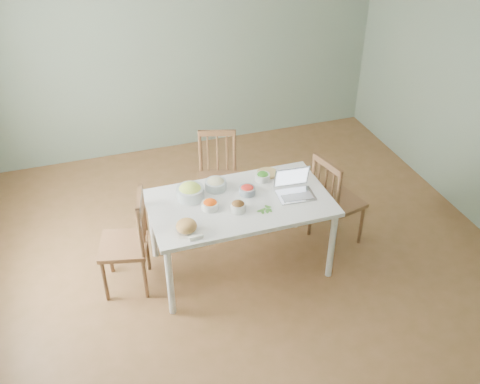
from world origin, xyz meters
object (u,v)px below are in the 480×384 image
object	(u,v)px
chair_left	(123,243)
bowl_squash	(190,191)
bread_boule	(186,226)
laptop	(296,186)
chair_right	(338,199)
chair_far	(218,179)
dining_table	(240,234)

from	to	relation	value
chair_left	bowl_squash	distance (m)	0.76
bread_boule	laptop	size ratio (longest dim) A/B	0.54
chair_right	laptop	xyz separation A→B (m)	(-0.55, -0.17, 0.39)
chair_far	bread_boule	size ratio (longest dim) A/B	5.41
chair_left	laptop	xyz separation A→B (m)	(1.60, -0.16, 0.39)
bread_boule	chair_left	bearing A→B (deg)	145.23
chair_far	bowl_squash	distance (m)	0.88
dining_table	chair_far	bearing A→B (deg)	87.73
dining_table	laptop	world-z (taller)	laptop
chair_far	bowl_squash	xyz separation A→B (m)	(-0.45, -0.66, 0.37)
chair_right	bowl_squash	world-z (taller)	chair_right
chair_far	chair_right	world-z (taller)	chair_right
bread_boule	bowl_squash	bearing A→B (deg)	72.35
bowl_squash	bread_boule	bearing A→B (deg)	-107.65
chair_left	laptop	size ratio (longest dim) A/B	2.99
dining_table	chair_left	bearing A→B (deg)	175.85
bread_boule	laptop	world-z (taller)	laptop
chair_right	chair_left	bearing A→B (deg)	76.55
chair_right	chair_far	bearing A→B (deg)	39.69
bowl_squash	laptop	size ratio (longest dim) A/B	0.76
chair_left	laptop	bearing A→B (deg)	97.44
bowl_squash	dining_table	bearing A→B (deg)	-24.60
chair_far	laptop	xyz separation A→B (m)	(0.48, -0.94, 0.41)
bread_boule	chair_right	bearing A→B (deg)	12.63
dining_table	laptop	xyz separation A→B (m)	(0.51, -0.09, 0.50)
dining_table	chair_far	size ratio (longest dim) A/B	1.71
chair_far	bread_boule	distance (m)	1.33
bread_boule	laptop	bearing A→B (deg)	10.18
dining_table	chair_far	distance (m)	0.86
laptop	bowl_squash	bearing A→B (deg)	168.02
chair_far	bread_boule	world-z (taller)	chair_far
dining_table	bread_boule	xyz separation A→B (m)	(-0.57, -0.28, 0.45)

